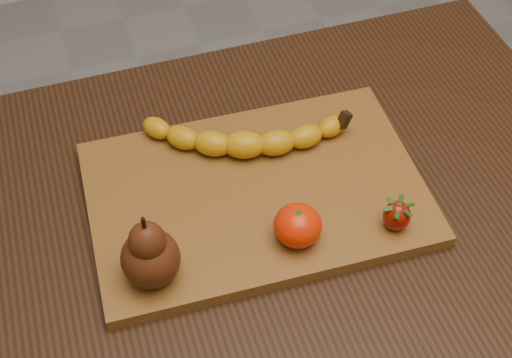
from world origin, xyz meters
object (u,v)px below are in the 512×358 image
object	(u,v)px
table	(266,253)
pear	(149,249)
cutting_board	(256,193)
mandarin	(298,225)

from	to	relation	value
table	pear	distance (m)	0.25
cutting_board	mandarin	xyz separation A→B (m)	(0.02, -0.09, 0.04)
table	mandarin	xyz separation A→B (m)	(0.02, -0.07, 0.14)
cutting_board	pear	bearing A→B (deg)	-147.95
table	pear	world-z (taller)	pear
table	mandarin	size ratio (longest dim) A/B	16.28
cutting_board	mandarin	distance (m)	0.10
table	mandarin	distance (m)	0.16
mandarin	pear	bearing A→B (deg)	179.44
pear	mandarin	world-z (taller)	pear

